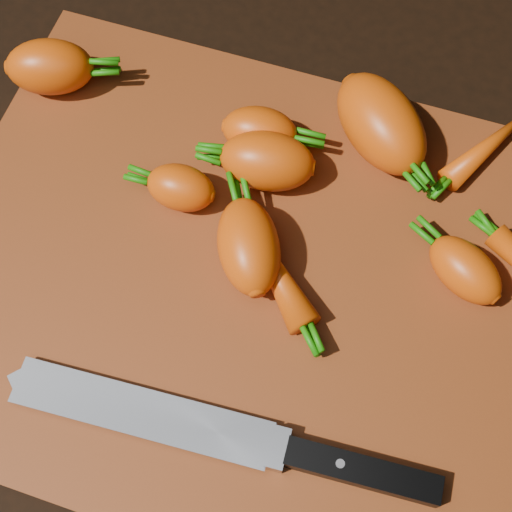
% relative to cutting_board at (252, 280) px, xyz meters
% --- Properties ---
extents(ground, '(2.00, 2.00, 0.01)m').
position_rel_cutting_board_xyz_m(ground, '(0.00, 0.00, -0.01)').
color(ground, black).
extents(cutting_board, '(0.50, 0.40, 0.01)m').
position_rel_cutting_board_xyz_m(cutting_board, '(0.00, 0.00, 0.00)').
color(cutting_board, brown).
rests_on(cutting_board, ground).
extents(carrot_0, '(0.09, 0.07, 0.05)m').
position_rel_cutting_board_xyz_m(carrot_0, '(-0.22, 0.12, 0.03)').
color(carrot_0, '#F15307').
rests_on(carrot_0, cutting_board).
extents(carrot_1, '(0.06, 0.04, 0.04)m').
position_rel_cutting_board_xyz_m(carrot_1, '(-0.07, 0.05, 0.02)').
color(carrot_1, '#F15307').
rests_on(carrot_1, cutting_board).
extents(carrot_2, '(0.11, 0.11, 0.06)m').
position_rel_cutting_board_xyz_m(carrot_2, '(0.06, 0.15, 0.03)').
color(carrot_2, '#F15307').
rests_on(carrot_2, cutting_board).
extents(carrot_3, '(0.08, 0.09, 0.05)m').
position_rel_cutting_board_xyz_m(carrot_3, '(-0.01, 0.01, 0.03)').
color(carrot_3, '#F15307').
rests_on(carrot_3, cutting_board).
extents(carrot_4, '(0.08, 0.06, 0.05)m').
position_rel_cutting_board_xyz_m(carrot_4, '(-0.02, 0.09, 0.03)').
color(carrot_4, '#F15307').
rests_on(carrot_4, cutting_board).
extents(carrot_5, '(0.07, 0.05, 0.04)m').
position_rel_cutting_board_xyz_m(carrot_5, '(-0.03, 0.12, 0.03)').
color(carrot_5, '#F15307').
rests_on(carrot_5, cutting_board).
extents(carrot_6, '(0.07, 0.07, 0.04)m').
position_rel_cutting_board_xyz_m(carrot_6, '(0.15, 0.05, 0.02)').
color(carrot_6, '#F15307').
rests_on(carrot_6, cutting_board).
extents(carrot_7, '(0.07, 0.10, 0.02)m').
position_rel_cutting_board_xyz_m(carrot_7, '(0.15, 0.17, 0.02)').
color(carrot_7, '#F15307').
rests_on(carrot_7, cutting_board).
extents(carrot_9, '(0.09, 0.09, 0.03)m').
position_rel_cutting_board_xyz_m(carrot_9, '(0.02, 0.01, 0.02)').
color(carrot_9, '#F15307').
rests_on(carrot_9, cutting_board).
extents(knife, '(0.31, 0.04, 0.02)m').
position_rel_cutting_board_xyz_m(knife, '(-0.02, -0.12, 0.01)').
color(knife, gray).
rests_on(knife, cutting_board).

